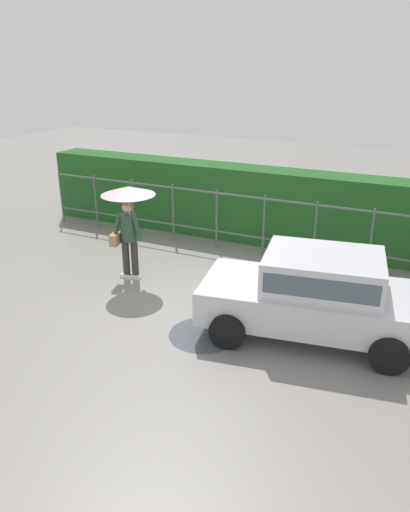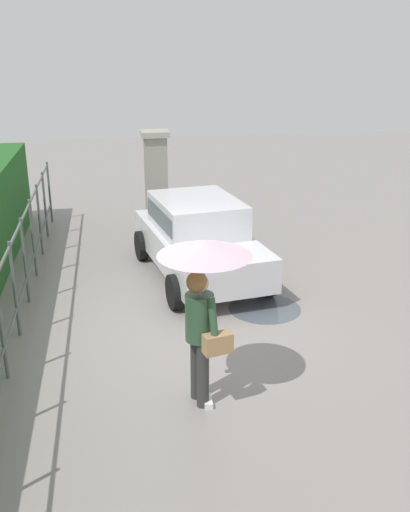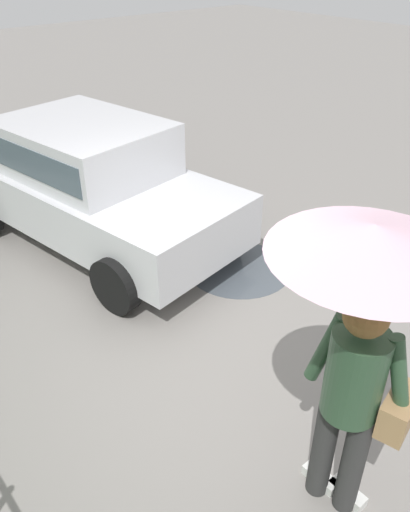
% 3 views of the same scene
% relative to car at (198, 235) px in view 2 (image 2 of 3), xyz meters
% --- Properties ---
extents(ground_plane, '(40.00, 40.00, 0.00)m').
position_rel_car_xyz_m(ground_plane, '(-2.29, 0.52, -0.80)').
color(ground_plane, gray).
extents(car, '(3.93, 2.33, 1.48)m').
position_rel_car_xyz_m(car, '(0.00, 0.00, 0.00)').
color(car, silver).
rests_on(car, ground).
extents(pedestrian, '(1.11, 1.11, 2.05)m').
position_rel_car_xyz_m(pedestrian, '(-4.09, 0.58, 0.75)').
color(pedestrian, '#333333').
rests_on(pedestrian, ground).
extents(gate_pillar, '(0.60, 0.60, 2.42)m').
position_rel_car_xyz_m(gate_pillar, '(2.40, 0.57, 0.44)').
color(gate_pillar, gray).
rests_on(gate_pillar, ground).
extents(fence_section, '(12.29, 0.05, 1.50)m').
position_rel_car_xyz_m(fence_section, '(-1.98, 3.06, 0.02)').
color(fence_section, '#59605B').
rests_on(fence_section, ground).
extents(puddle_near, '(1.21, 1.21, 0.00)m').
position_rel_car_xyz_m(puddle_near, '(-1.68, -0.85, -0.80)').
color(puddle_near, '#4C545B').
rests_on(puddle_near, ground).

